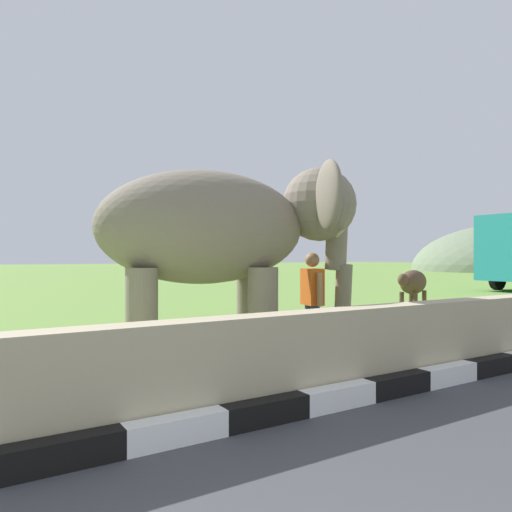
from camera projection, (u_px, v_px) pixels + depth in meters
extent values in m
cube|color=black|center=(63.00, 454.00, 3.57)|extent=(0.90, 0.20, 0.24)
cube|color=white|center=(176.00, 431.00, 4.05)|extent=(0.90, 0.20, 0.24)
cube|color=black|center=(266.00, 412.00, 4.52)|extent=(0.90, 0.20, 0.24)
cube|color=white|center=(338.00, 398.00, 5.00)|extent=(0.90, 0.20, 0.24)
cube|color=black|center=(398.00, 385.00, 5.47)|extent=(0.90, 0.20, 0.24)
cube|color=white|center=(448.00, 375.00, 5.95)|extent=(0.90, 0.20, 0.24)
cube|color=black|center=(490.00, 366.00, 6.43)|extent=(0.90, 0.20, 0.24)
cube|color=tan|center=(258.00, 365.00, 4.83)|extent=(28.00, 0.36, 1.00)
cylinder|color=gray|center=(250.00, 310.00, 7.78)|extent=(0.44, 0.44, 1.44)
cylinder|color=gray|center=(263.00, 317.00, 6.90)|extent=(0.44, 0.44, 1.44)
cylinder|color=gray|center=(143.00, 313.00, 7.42)|extent=(0.44, 0.44, 1.44)
cylinder|color=gray|center=(142.00, 320.00, 6.54)|extent=(0.44, 0.44, 1.44)
ellipsoid|color=gray|center=(201.00, 227.00, 7.16)|extent=(3.46, 2.55, 1.70)
sphere|color=gray|center=(319.00, 204.00, 7.56)|extent=(1.16, 1.16, 1.16)
ellipsoid|color=#D84C8C|center=(337.00, 195.00, 7.63)|extent=(0.55, 0.72, 0.44)
ellipsoid|color=gray|center=(296.00, 206.00, 8.29)|extent=(0.53, 0.93, 1.00)
ellipsoid|color=gray|center=(328.00, 195.00, 6.77)|extent=(0.53, 0.93, 1.00)
cylinder|color=gray|center=(337.00, 239.00, 7.62)|extent=(0.47, 0.53, 0.98)
cylinder|color=gray|center=(343.00, 290.00, 7.65)|extent=(0.36, 0.41, 0.82)
cone|color=beige|center=(327.00, 234.00, 7.89)|extent=(0.32, 0.58, 0.22)
cone|color=beige|center=(340.00, 232.00, 7.34)|extent=(0.32, 0.58, 0.22)
cylinder|color=navy|center=(310.00, 330.00, 7.76)|extent=(0.15, 0.15, 0.82)
cylinder|color=navy|center=(315.00, 331.00, 7.57)|extent=(0.15, 0.15, 0.82)
cube|color=#D85919|center=(312.00, 287.00, 7.67)|extent=(0.32, 0.44, 0.58)
cylinder|color=#9E7251|center=(305.00, 288.00, 7.91)|extent=(0.12, 0.16, 0.53)
cylinder|color=#9E7251|center=(320.00, 290.00, 7.42)|extent=(0.11, 0.12, 0.52)
sphere|color=#9E7251|center=(312.00, 260.00, 7.67)|extent=(0.23, 0.23, 0.23)
cylinder|color=black|center=(497.00, 279.00, 23.08)|extent=(1.00, 0.31, 1.00)
cylinder|color=#473323|center=(415.00, 305.00, 12.61)|extent=(0.12, 0.12, 0.65)
cylinder|color=#473323|center=(402.00, 304.00, 12.81)|extent=(0.12, 0.12, 0.65)
cylinder|color=#473323|center=(424.00, 302.00, 13.36)|extent=(0.12, 0.12, 0.65)
cylinder|color=#473323|center=(411.00, 301.00, 13.56)|extent=(0.12, 0.12, 0.65)
ellipsoid|color=#473323|center=(413.00, 282.00, 13.09)|extent=(1.61, 1.17, 0.66)
ellipsoid|color=#473323|center=(403.00, 280.00, 12.31)|extent=(0.47, 0.40, 0.32)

